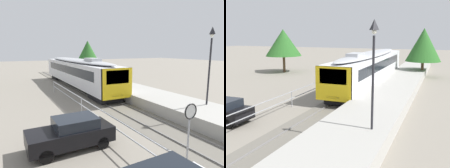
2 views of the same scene
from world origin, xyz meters
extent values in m
plane|color=gray|center=(-3.00, 22.00, 0.00)|extent=(160.00, 160.00, 0.00)
cube|color=#6B665B|center=(0.00, 22.00, 0.03)|extent=(3.20, 60.00, 0.06)
cube|color=slate|center=(-0.72, 22.00, 0.10)|extent=(0.08, 60.00, 0.08)
cube|color=slate|center=(0.72, 22.00, 0.10)|extent=(0.08, 60.00, 0.08)
cube|color=silver|center=(0.00, 31.69, 1.96)|extent=(2.80, 20.70, 2.55)
cube|color=yellow|center=(0.00, 21.44, 1.96)|extent=(2.80, 0.24, 2.55)
cube|color=black|center=(0.00, 21.36, 2.53)|extent=(2.13, 0.08, 1.12)
cube|color=black|center=(0.00, 31.69, 2.37)|extent=(2.82, 17.39, 0.92)
ellipsoid|color=#B2B5BA|center=(0.00, 31.69, 3.42)|extent=(2.69, 19.88, 0.44)
cube|color=#B2B5BA|center=(0.00, 26.52, 3.70)|extent=(1.10, 2.20, 0.36)
cube|color=#EAE5C6|center=(0.00, 21.37, 0.97)|extent=(1.00, 0.10, 0.20)
cube|color=black|center=(0.00, 23.74, 0.42)|extent=(2.24, 3.20, 0.55)
cube|color=black|center=(0.00, 39.65, 0.42)|extent=(2.24, 3.20, 0.55)
cube|color=#A8A59E|center=(3.25, 22.00, 0.45)|extent=(3.90, 60.00, 0.90)
cylinder|color=#232328|center=(4.29, 16.19, 3.20)|extent=(0.12, 0.12, 4.60)
pyramid|color=#232328|center=(4.29, 16.19, 6.00)|extent=(0.34, 0.34, 0.50)
sphere|color=silver|center=(4.29, 16.19, 5.68)|extent=(0.24, 0.24, 0.24)
cylinder|color=#9EA0A5|center=(-3.30, 21.00, 0.62)|extent=(0.06, 0.06, 1.25)
cylinder|color=#9EA0A5|center=(-3.30, 30.00, 0.62)|extent=(0.06, 0.06, 1.25)
cylinder|color=black|center=(-4.27, 15.42, 0.31)|extent=(0.62, 0.21, 0.62)
cylinder|color=black|center=(-4.29, 16.98, 0.31)|extent=(0.62, 0.21, 0.62)
cylinder|color=brown|center=(-14.32, 36.82, 1.20)|extent=(0.36, 0.36, 2.39)
cone|color=#286023|center=(-14.32, 36.82, 4.30)|extent=(5.13, 5.13, 3.81)
cylinder|color=brown|center=(4.78, 39.89, 1.02)|extent=(0.36, 0.36, 2.05)
cone|color=#286023|center=(4.78, 39.89, 4.16)|extent=(4.48, 4.48, 4.23)
camera|label=1|loc=(-8.20, 7.21, 4.71)|focal=32.37mm
camera|label=2|loc=(7.44, 3.86, 5.59)|focal=42.68mm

